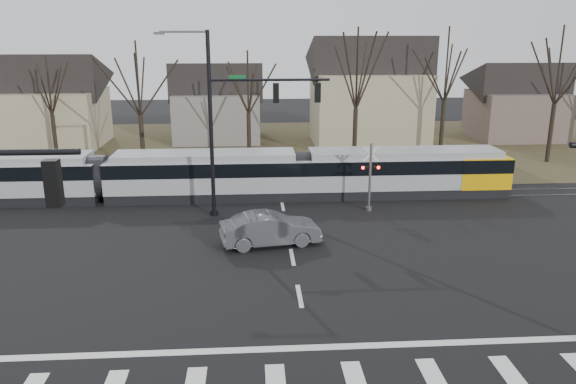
{
  "coord_description": "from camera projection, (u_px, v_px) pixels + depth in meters",
  "views": [
    {
      "loc": [
        -1.79,
        -18.18,
        10.1
      ],
      "look_at": [
        0.0,
        9.0,
        2.3
      ],
      "focal_mm": 35.0,
      "sensor_mm": 36.0,
      "label": 1
    }
  ],
  "objects": [
    {
      "name": "grass_verge",
      "position": [
        271.0,
        147.0,
        51.03
      ],
      "size": [
        140.0,
        28.0,
        0.01
      ],
      "primitive_type": "cube",
      "color": "#38331E",
      "rests_on": "ground"
    },
    {
      "name": "tree_row",
      "position": [
        299.0,
        99.0,
        44.02
      ],
      "size": [
        59.2,
        7.2,
        10.0
      ],
      "color": "black",
      "rests_on": "ground"
    },
    {
      "name": "lane_dashes",
      "position": [
        281.0,
        196.0,
        35.68
      ],
      "size": [
        0.18,
        30.0,
        0.01
      ],
      "color": "silver",
      "rests_on": "ground"
    },
    {
      "name": "house_c",
      "position": [
        369.0,
        87.0,
        51.12
      ],
      "size": [
        10.8,
        8.64,
        10.1
      ],
      "color": "gray",
      "rests_on": "ground"
    },
    {
      "name": "rail_pair",
      "position": [
        281.0,
        197.0,
        35.48
      ],
      "size": [
        90.0,
        1.52,
        0.06
      ],
      "color": "#59595E",
      "rests_on": "ground"
    },
    {
      "name": "sedan",
      "position": [
        270.0,
        229.0,
        27.43
      ],
      "size": [
        3.36,
        5.46,
        1.61
      ],
      "primitive_type": "imported",
      "rotation": [
        0.0,
        0.0,
        1.74
      ],
      "color": "#494B4F",
      "rests_on": "ground"
    },
    {
      "name": "rail_crossing_signal",
      "position": [
        370.0,
        179.0,
        32.4
      ],
      "size": [
        1.08,
        0.36,
        4.0
      ],
      "color": "#59595B",
      "rests_on": "ground"
    },
    {
      "name": "stop_line",
      "position": [
        309.0,
        348.0,
        18.6
      ],
      "size": [
        28.0,
        0.35,
        0.01
      ],
      "primitive_type": "cube",
      "color": "silver",
      "rests_on": "ground"
    },
    {
      "name": "ground",
      "position": [
        304.0,
        321.0,
        20.33
      ],
      "size": [
        140.0,
        140.0,
        0.0
      ],
      "primitive_type": "plane",
      "color": "black"
    },
    {
      "name": "house_d",
      "position": [
        517.0,
        97.0,
        54.33
      ],
      "size": [
        8.64,
        7.56,
        7.65
      ],
      "color": "brown",
      "rests_on": "ground"
    },
    {
      "name": "signal_pole_far",
      "position": [
        240.0,
        115.0,
        30.6
      ],
      "size": [
        9.28,
        0.44,
        10.2
      ],
      "color": "black",
      "rests_on": "ground"
    },
    {
      "name": "house_a",
      "position": [
        48.0,
        97.0,
        50.46
      ],
      "size": [
        9.72,
        8.64,
        8.6
      ],
      "color": "gray",
      "rests_on": "ground"
    },
    {
      "name": "house_b",
      "position": [
        217.0,
        98.0,
        53.46
      ],
      "size": [
        8.64,
        7.56,
        7.65
      ],
      "color": "slate",
      "rests_on": "ground"
    },
    {
      "name": "tram",
      "position": [
        203.0,
        173.0,
        34.93
      ],
      "size": [
        38.68,
        2.87,
        2.93
      ],
      "color": "gray",
      "rests_on": "ground"
    }
  ]
}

